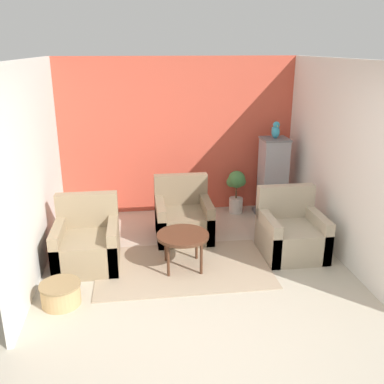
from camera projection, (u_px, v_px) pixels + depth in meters
The scene contains 13 objects.
ground_plane at pixel (215, 332), 4.21m from camera, with size 20.00×20.00×0.00m, color #B2A893.
wall_back_accent at pixel (178, 137), 7.00m from camera, with size 3.93×0.06×2.53m.
wall_left at pixel (33, 169), 5.14m from camera, with size 0.06×3.38×2.53m.
wall_right at pixel (337, 158), 5.63m from camera, with size 0.06×3.38×2.53m.
area_rug at pixel (183, 267), 5.43m from camera, with size 2.17×1.33×0.01m.
coffee_table at pixel (183, 238), 5.30m from camera, with size 0.65×0.65×0.46m.
armchair_left at pixel (87, 244), 5.43m from camera, with size 0.79×0.80×0.87m.
armchair_right at pixel (291, 234), 5.73m from camera, with size 0.79×0.80×0.87m.
armchair_middle at pixel (183, 219), 6.23m from camera, with size 0.79×0.80×0.87m.
birdcage at pixel (273, 178), 6.92m from camera, with size 0.49×0.49×1.30m.
parrot at pixel (276, 130), 6.67m from camera, with size 0.13×0.23×0.27m.
potted_plant at pixel (236, 188), 7.10m from camera, with size 0.31×0.29×0.72m.
wicker_basket at pixel (61, 293), 4.62m from camera, with size 0.44×0.44×0.25m.
Camera 1 is at (-0.70, -3.48, 2.67)m, focal length 40.00 mm.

